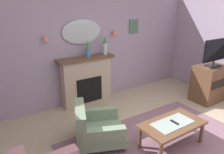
{
  "coord_description": "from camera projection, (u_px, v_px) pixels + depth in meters",
  "views": [
    {
      "loc": [
        -2.38,
        -1.74,
        2.34
      ],
      "look_at": [
        -0.24,
        1.54,
        0.96
      ],
      "focal_mm": 34.07,
      "sensor_mm": 36.0,
      "label": 1
    }
  ],
  "objects": [
    {
      "name": "wall_back",
      "position": [
        92.0,
        48.0,
        5.16
      ],
      "size": [
        6.75,
        0.1,
        2.61
      ],
      "primitive_type": "cube",
      "color": "#9E8CA8",
      "rests_on": "ground"
    },
    {
      "name": "patterned_rug",
      "position": [
        168.0,
        151.0,
        3.54
      ],
      "size": [
        3.2,
        2.4,
        0.01
      ],
      "primitive_type": "cube",
      "color": "#7F5B6B",
      "rests_on": "ground"
    },
    {
      "name": "fireplace",
      "position": [
        87.0,
        81.0,
        5.07
      ],
      "size": [
        1.36,
        0.36,
        1.16
      ],
      "color": "tan",
      "rests_on": "ground"
    },
    {
      "name": "mantel_vase_left",
      "position": [
        88.0,
        49.0,
        4.82
      ],
      "size": [
        0.13,
        0.13,
        0.38
      ],
      "color": "#4C7093",
      "rests_on": "fireplace"
    },
    {
      "name": "mantel_vase_centre",
      "position": [
        105.0,
        45.0,
        5.04
      ],
      "size": [
        0.1,
        0.1,
        0.43
      ],
      "color": "silver",
      "rests_on": "fireplace"
    },
    {
      "name": "wall_mirror",
      "position": [
        82.0,
        32.0,
        4.81
      ],
      "size": [
        0.96,
        0.06,
        0.56
      ],
      "primitive_type": "ellipsoid",
      "color": "#B2BCC6"
    },
    {
      "name": "wall_sconce_left",
      "position": [
        45.0,
        38.0,
        4.35
      ],
      "size": [
        0.14,
        0.14,
        0.14
      ],
      "primitive_type": "cone",
      "color": "#D17066"
    },
    {
      "name": "wall_sconce_right",
      "position": [
        114.0,
        32.0,
        5.22
      ],
      "size": [
        0.14,
        0.14,
        0.14
      ],
      "primitive_type": "cone",
      "color": "#D17066"
    },
    {
      "name": "framed_picture",
      "position": [
        134.0,
        26.0,
        5.58
      ],
      "size": [
        0.28,
        0.03,
        0.36
      ],
      "primitive_type": "cube",
      "color": "#4C6B56"
    },
    {
      "name": "coffee_table",
      "position": [
        172.0,
        126.0,
        3.56
      ],
      "size": [
        1.1,
        0.6,
        0.45
      ],
      "color": "brown",
      "rests_on": "ground"
    },
    {
      "name": "tv_remote",
      "position": [
        174.0,
        122.0,
        3.54
      ],
      "size": [
        0.04,
        0.16,
        0.02
      ],
      "primitive_type": "cube",
      "color": "black",
      "rests_on": "coffee_table"
    },
    {
      "name": "armchair_beside_couch",
      "position": [
        95.0,
        127.0,
        3.66
      ],
      "size": [
        1.06,
        1.05,
        0.71
      ],
      "color": "gray",
      "rests_on": "ground"
    },
    {
      "name": "tv_cabinet",
      "position": [
        209.0,
        83.0,
        5.26
      ],
      "size": [
        0.8,
        0.57,
        0.9
      ],
      "color": "brown",
      "rests_on": "ground"
    },
    {
      "name": "tv_flatscreen",
      "position": [
        215.0,
        52.0,
        4.98
      ],
      "size": [
        0.84,
        0.24,
        0.65
      ],
      "color": "black",
      "rests_on": "tv_cabinet"
    }
  ]
}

